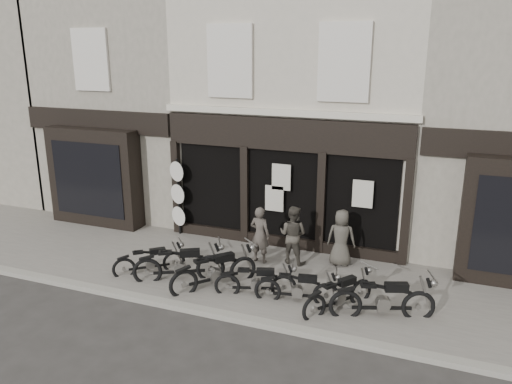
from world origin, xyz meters
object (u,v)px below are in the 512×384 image
(motorcycle_6, at_px, (383,303))
(man_left, at_px, (260,235))
(advert_sign_post, at_px, (178,200))
(motorcycle_4, at_px, (298,291))
(motorcycle_0, at_px, (150,263))
(man_right, at_px, (341,238))
(motorcycle_5, at_px, (339,297))
(motorcycle_1, at_px, (180,267))
(man_centre, at_px, (293,235))
(motorcycle_2, at_px, (215,274))
(motorcycle_3, at_px, (256,284))

(motorcycle_6, xyz_separation_m, man_left, (-3.53, 1.76, 0.46))
(advert_sign_post, bearing_deg, motorcycle_4, -11.35)
(motorcycle_0, height_order, man_right, man_right)
(motorcycle_6, bearing_deg, man_right, 101.91)
(motorcycle_4, distance_m, motorcycle_6, 1.93)
(motorcycle_5, height_order, man_right, man_right)
(motorcycle_1, height_order, motorcycle_6, same)
(man_left, distance_m, advert_sign_post, 3.30)
(motorcycle_6, xyz_separation_m, man_right, (-1.43, 2.34, 0.46))
(motorcycle_1, height_order, man_centre, man_centre)
(motorcycle_2, relative_size, man_right, 1.24)
(motorcycle_5, xyz_separation_m, man_right, (-0.46, 2.33, 0.51))
(motorcycle_2, bearing_deg, man_left, 24.22)
(motorcycle_1, xyz_separation_m, motorcycle_3, (2.08, -0.05, -0.07))
(advert_sign_post, bearing_deg, motorcycle_3, -17.96)
(motorcycle_0, xyz_separation_m, motorcycle_2, (1.94, -0.13, 0.08))
(motorcycle_3, xyz_separation_m, motorcycle_4, (1.02, 0.01, 0.00))
(motorcycle_4, relative_size, man_right, 1.27)
(motorcycle_0, distance_m, man_centre, 3.84)
(motorcycle_5, distance_m, man_left, 3.14)
(man_right, xyz_separation_m, advert_sign_post, (-5.20, 0.48, 0.34))
(motorcycle_1, xyz_separation_m, man_left, (1.49, 1.74, 0.46))
(motorcycle_2, xyz_separation_m, man_left, (0.50, 1.77, 0.46))
(motorcycle_5, height_order, man_centre, man_centre)
(motorcycle_1, xyz_separation_m, advert_sign_post, (-1.62, 2.81, 0.79))
(motorcycle_5, bearing_deg, motorcycle_6, -54.93)
(motorcycle_4, xyz_separation_m, motorcycle_5, (0.95, 0.03, 0.01))
(man_centre, bearing_deg, motorcycle_4, 117.93)
(motorcycle_3, xyz_separation_m, man_right, (1.51, 2.37, 0.52))
(motorcycle_2, xyz_separation_m, advert_sign_post, (-2.60, 2.84, 0.79))
(motorcycle_3, height_order, advert_sign_post, advert_sign_post)
(motorcycle_3, bearing_deg, motorcycle_0, 159.25)
(motorcycle_1, distance_m, motorcycle_5, 4.05)
(motorcycle_3, distance_m, motorcycle_4, 1.02)
(motorcycle_0, relative_size, man_centre, 0.97)
(motorcycle_5, bearing_deg, motorcycle_1, 125.77)
(motorcycle_5, bearing_deg, man_centre, 76.28)
(man_centre, bearing_deg, advert_sign_post, -3.96)
(motorcycle_1, distance_m, man_right, 4.29)
(man_centre, distance_m, advert_sign_post, 4.04)
(motorcycle_0, relative_size, motorcycle_6, 0.71)
(motorcycle_3, height_order, motorcycle_6, motorcycle_6)
(motorcycle_0, xyz_separation_m, motorcycle_1, (0.95, -0.09, 0.08))
(man_left, bearing_deg, motorcycle_5, 153.26)
(man_left, bearing_deg, advert_sign_post, -11.45)
(motorcycle_4, relative_size, advert_sign_post, 0.78)
(advert_sign_post, bearing_deg, motorcycle_6, -3.30)
(man_centre, xyz_separation_m, man_right, (1.25, 0.32, -0.03))
(man_left, xyz_separation_m, advert_sign_post, (-3.11, 1.07, 0.33))
(motorcycle_0, relative_size, advert_sign_post, 0.62)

